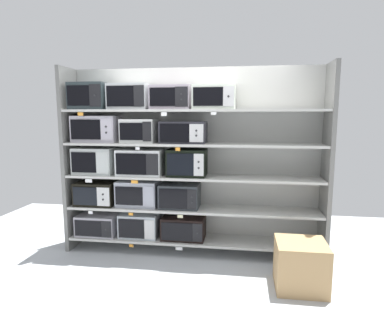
% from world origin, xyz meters
% --- Properties ---
extents(ground, '(7.20, 6.00, 0.02)m').
position_xyz_m(ground, '(0.00, -1.00, -0.01)').
color(ground, '#B2B7BC').
extents(back_panel, '(3.40, 0.04, 2.38)m').
position_xyz_m(back_panel, '(0.00, 0.25, 1.19)').
color(back_panel, '#B2B2AD').
rests_on(back_panel, ground).
extents(upright_left, '(0.05, 0.46, 2.38)m').
position_xyz_m(upright_left, '(-1.63, 0.00, 1.19)').
color(upright_left, slate).
rests_on(upright_left, ground).
extents(upright_right, '(0.05, 0.46, 2.38)m').
position_xyz_m(upright_right, '(1.63, 0.00, 1.19)').
color(upright_right, slate).
rests_on(upright_right, ground).
extents(shelf_0, '(3.20, 0.46, 0.03)m').
position_xyz_m(shelf_0, '(0.00, 0.00, 0.17)').
color(shelf_0, beige).
rests_on(shelf_0, ground).
extents(microwave_0, '(0.53, 0.41, 0.27)m').
position_xyz_m(microwave_0, '(-1.28, -0.00, 0.32)').
color(microwave_0, '#9C99A4').
rests_on(microwave_0, shelf_0).
extents(microwave_1, '(0.50, 0.36, 0.31)m').
position_xyz_m(microwave_1, '(-0.70, -0.00, 0.34)').
color(microwave_1, '#B1BAC2').
rests_on(microwave_1, shelf_0).
extents(microwave_2, '(0.55, 0.37, 0.29)m').
position_xyz_m(microwave_2, '(-0.11, -0.00, 0.33)').
color(microwave_2, black).
rests_on(microwave_2, shelf_0).
extents(price_tag_0, '(0.06, 0.00, 0.04)m').
position_xyz_m(price_tag_0, '(-0.75, -0.23, 0.13)').
color(price_tag_0, orange).
extents(price_tag_1, '(0.09, 0.00, 0.04)m').
position_xyz_m(price_tag_1, '(-0.13, -0.23, 0.13)').
color(price_tag_1, white).
extents(shelf_1, '(3.20, 0.46, 0.03)m').
position_xyz_m(shelf_1, '(0.00, 0.00, 0.59)').
color(shelf_1, beige).
extents(microwave_3, '(0.52, 0.41, 0.30)m').
position_xyz_m(microwave_3, '(-1.28, -0.00, 0.75)').
color(microwave_3, black).
rests_on(microwave_3, shelf_1).
extents(microwave_4, '(0.53, 0.35, 0.33)m').
position_xyz_m(microwave_4, '(-0.71, -0.00, 0.77)').
color(microwave_4, '#9B9FAD').
rests_on(microwave_4, shelf_1).
extents(microwave_5, '(0.50, 0.37, 0.30)m').
position_xyz_m(microwave_5, '(-0.16, -0.00, 0.75)').
color(microwave_5, '#2D3237').
rests_on(microwave_5, shelf_1).
extents(price_tag_2, '(0.06, 0.00, 0.04)m').
position_xyz_m(price_tag_2, '(-1.28, -0.23, 0.55)').
color(price_tag_2, white).
extents(price_tag_3, '(0.06, 0.00, 0.03)m').
position_xyz_m(price_tag_3, '(-0.74, -0.23, 0.55)').
color(price_tag_3, orange).
extents(price_tag_4, '(0.07, 0.00, 0.04)m').
position_xyz_m(price_tag_4, '(-0.11, -0.23, 0.55)').
color(price_tag_4, beige).
extents(shelf_2, '(3.20, 0.46, 0.03)m').
position_xyz_m(shelf_2, '(0.00, 0.00, 1.00)').
color(shelf_2, beige).
extents(microwave_6, '(0.52, 0.39, 0.34)m').
position_xyz_m(microwave_6, '(-1.28, -0.00, 1.19)').
color(microwave_6, '#B8BFBC').
rests_on(microwave_6, shelf_2).
extents(microwave_7, '(0.57, 0.42, 0.33)m').
position_xyz_m(microwave_7, '(-0.66, -0.00, 1.18)').
color(microwave_7, silver).
rests_on(microwave_7, shelf_2).
extents(microwave_8, '(0.48, 0.38, 0.34)m').
position_xyz_m(microwave_8, '(-0.06, -0.00, 1.19)').
color(microwave_8, black).
rests_on(microwave_8, shelf_2).
extents(price_tag_5, '(0.09, 0.00, 0.04)m').
position_xyz_m(price_tag_5, '(-1.28, -0.23, 0.96)').
color(price_tag_5, white).
extents(price_tag_6, '(0.09, 0.00, 0.04)m').
position_xyz_m(price_tag_6, '(-0.68, -0.23, 0.96)').
color(price_tag_6, orange).
extents(shelf_3, '(3.20, 0.46, 0.03)m').
position_xyz_m(shelf_3, '(0.00, 0.00, 1.42)').
color(shelf_3, beige).
extents(microwave_9, '(0.58, 0.35, 0.34)m').
position_xyz_m(microwave_9, '(-1.25, -0.00, 1.60)').
color(microwave_9, '#B7B2BF').
rests_on(microwave_9, shelf_3).
extents(microwave_10, '(0.42, 0.37, 0.30)m').
position_xyz_m(microwave_10, '(-0.67, -0.00, 1.58)').
color(microwave_10, silver).
rests_on(microwave_10, shelf_3).
extents(microwave_11, '(0.56, 0.38, 0.27)m').
position_xyz_m(microwave_11, '(-0.11, -0.00, 1.57)').
color(microwave_11, '#2B2B33').
rests_on(microwave_11, shelf_3).
extents(price_tag_7, '(0.05, 0.00, 0.04)m').
position_xyz_m(price_tag_7, '(-0.63, -0.23, 1.38)').
color(price_tag_7, white).
extents(price_tag_8, '(0.06, 0.00, 0.04)m').
position_xyz_m(price_tag_8, '(-0.14, -0.23, 1.38)').
color(price_tag_8, orange).
extents(shelf_4, '(3.20, 0.46, 0.03)m').
position_xyz_m(shelf_4, '(0.00, 0.00, 1.83)').
color(shelf_4, beige).
extents(microwave_12, '(0.46, 0.43, 0.33)m').
position_xyz_m(microwave_12, '(-1.31, -0.00, 2.01)').
color(microwave_12, '#293437').
rests_on(microwave_12, shelf_4).
extents(microwave_13, '(0.50, 0.38, 0.32)m').
position_xyz_m(microwave_13, '(-0.79, -0.00, 2.00)').
color(microwave_13, '#B5BBBD').
rests_on(microwave_13, shelf_4).
extents(microwave_14, '(0.49, 0.35, 0.29)m').
position_xyz_m(microwave_14, '(-0.26, -0.00, 1.99)').
color(microwave_14, '#A499A7').
rests_on(microwave_14, shelf_4).
extents(microwave_15, '(0.50, 0.40, 0.29)m').
position_xyz_m(microwave_15, '(0.27, -0.00, 1.99)').
color(microwave_15, silver).
rests_on(microwave_15, shelf_4).
extents(price_tag_9, '(0.07, 0.00, 0.04)m').
position_xyz_m(price_tag_9, '(-1.35, -0.23, 1.79)').
color(price_tag_9, orange).
extents(price_tag_10, '(0.07, 0.00, 0.05)m').
position_xyz_m(price_tag_10, '(-0.30, -0.23, 1.79)').
color(price_tag_10, white).
extents(price_tag_11, '(0.06, 0.00, 0.03)m').
position_xyz_m(price_tag_11, '(0.29, -0.23, 1.80)').
color(price_tag_11, white).
extents(shipping_carton, '(0.51, 0.51, 0.49)m').
position_xyz_m(shipping_carton, '(1.25, -0.76, 0.25)').
color(shipping_carton, tan).
rests_on(shipping_carton, ground).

